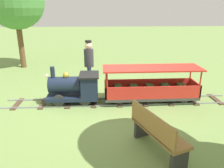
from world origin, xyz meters
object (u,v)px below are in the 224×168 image
object	(u,v)px
locomotive	(76,87)
oak_tree_far	(15,1)
conductor_person	(89,62)
park_bench	(157,132)
passenger_car	(151,88)

from	to	relation	value
locomotive	oak_tree_far	world-z (taller)	oak_tree_far
conductor_person	park_bench	world-z (taller)	conductor_person
passenger_car	park_bench	size ratio (longest dim) A/B	1.99
locomotive	conductor_person	xyz separation A→B (m)	(1.05, -0.34, 0.47)
locomotive	oak_tree_far	size ratio (longest dim) A/B	0.35
locomotive	conductor_person	world-z (taller)	conductor_person
conductor_person	park_bench	size ratio (longest dim) A/B	1.19
locomotive	park_bench	bearing A→B (deg)	-144.58
conductor_person	locomotive	bearing A→B (deg)	162.18
conductor_person	park_bench	xyz separation A→B (m)	(-3.39, -1.33, -0.54)
passenger_car	locomotive	bearing A→B (deg)	90.00
conductor_person	park_bench	distance (m)	3.68
passenger_car	park_bench	distance (m)	2.38
conductor_person	passenger_car	bearing A→B (deg)	-120.62
locomotive	park_bench	xyz separation A→B (m)	(-2.34, -1.67, -0.07)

